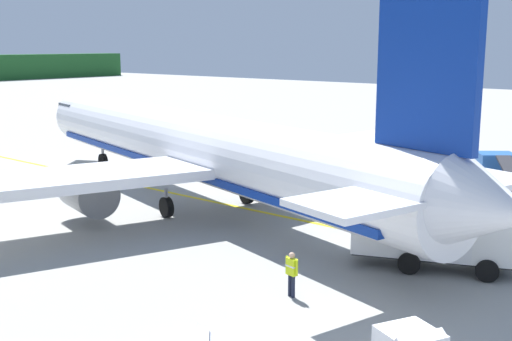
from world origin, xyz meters
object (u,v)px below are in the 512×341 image
airliner_foreground (199,148)px  crew_loader_left (292,271)px  service_truck_catering (499,174)px  service_truck_fuel (435,235)px

airliner_foreground → crew_loader_left: (-7.40, -12.07, -2.39)m
airliner_foreground → service_truck_catering: (14.32, -11.83, -2.19)m
service_truck_fuel → service_truck_catering: bearing=10.5°
service_truck_fuel → service_truck_catering: size_ratio=1.24×
airliner_foreground → service_truck_catering: airliner_foreground is taller
service_truck_catering → crew_loader_left: size_ratio=3.26×
service_truck_catering → crew_loader_left: (-21.72, -0.24, -0.19)m
airliner_foreground → service_truck_fuel: size_ratio=5.96×
service_truck_fuel → crew_loader_left: bearing=157.6°
service_truck_fuel → crew_loader_left: 6.87m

